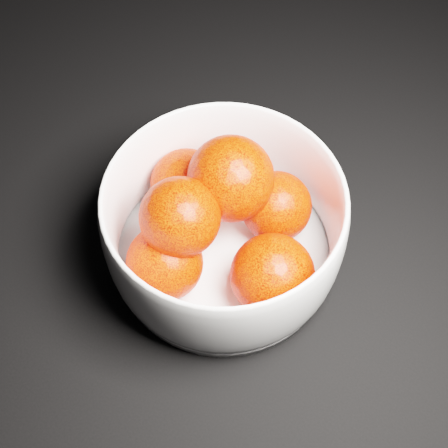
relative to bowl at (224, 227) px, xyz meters
The scene contains 2 objects.
bowl is the anchor object (origin of this frame).
orange_pile 0.01m from the bowl, behind, with size 0.20×0.18×0.12m.
Camera 1 is at (0.02, -0.50, 0.55)m, focal length 50.00 mm.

